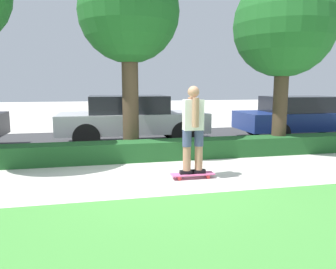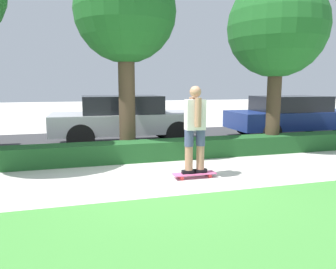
{
  "view_description": "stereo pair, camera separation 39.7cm",
  "coord_description": "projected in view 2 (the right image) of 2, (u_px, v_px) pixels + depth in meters",
  "views": [
    {
      "loc": [
        -1.19,
        -5.79,
        1.73
      ],
      "look_at": [
        0.21,
        0.6,
        0.73
      ],
      "focal_mm": 35.0,
      "sensor_mm": 36.0,
      "label": 1
    },
    {
      "loc": [
        -1.58,
        -5.7,
        1.73
      ],
      "look_at": [
        0.21,
        0.6,
        0.73
      ],
      "focal_mm": 35.0,
      "sensor_mm": 36.0,
      "label": 2
    }
  ],
  "objects": [
    {
      "name": "tree_far",
      "position": [
        277.0,
        29.0,
        8.21
      ],
      "size": [
        2.5,
        2.5,
        4.42
      ],
      "color": "#423323",
      "rests_on": "ground_plane"
    },
    {
      "name": "street_asphalt",
      "position": [
        130.0,
        141.0,
        10.1
      ],
      "size": [
        18.6,
        5.0,
        0.01
      ],
      "color": "#38383A",
      "rests_on": "ground_plane"
    },
    {
      "name": "parked_car_middle",
      "position": [
        125.0,
        118.0,
        9.58
      ],
      "size": [
        4.3,
        1.85,
        1.42
      ],
      "rotation": [
        0.0,
        0.0,
        -0.02
      ],
      "color": "#B7B7BC",
      "rests_on": "ground_plane"
    },
    {
      "name": "hedge_row",
      "position": [
        148.0,
        151.0,
        7.59
      ],
      "size": [
        18.6,
        0.6,
        0.44
      ],
      "color": "#1E5123",
      "rests_on": "ground_plane"
    },
    {
      "name": "skater_person",
      "position": [
        195.0,
        127.0,
        6.01
      ],
      "size": [
        0.49,
        0.42,
        1.62
      ],
      "color": "black",
      "rests_on": "skateboard"
    },
    {
      "name": "parked_car_rear",
      "position": [
        292.0,
        115.0,
        10.98
      ],
      "size": [
        4.32,
        1.87,
        1.36
      ],
      "rotation": [
        0.0,
        0.0,
        -0.02
      ],
      "color": "navy",
      "rests_on": "ground_plane"
    },
    {
      "name": "skateboard",
      "position": [
        194.0,
        174.0,
        6.14
      ],
      "size": [
        0.81,
        0.24,
        0.09
      ],
      "color": "#DB5B93",
      "rests_on": "ground_plane"
    },
    {
      "name": "grass_lawn_strip",
      "position": [
        247.0,
        260.0,
        3.25
      ],
      "size": [
        18.6,
        4.0,
        0.01
      ],
      "color": "#47933D",
      "rests_on": "ground_plane"
    },
    {
      "name": "ground_plane",
      "position": [
        166.0,
        178.0,
        6.1
      ],
      "size": [
        60.0,
        60.0,
        0.0
      ],
      "primitive_type": "plane",
      "color": "beige"
    },
    {
      "name": "tree_mid",
      "position": [
        125.0,
        14.0,
        7.45
      ],
      "size": [
        2.33,
        2.33,
        4.56
      ],
      "color": "#423323",
      "rests_on": "ground_plane"
    }
  ]
}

